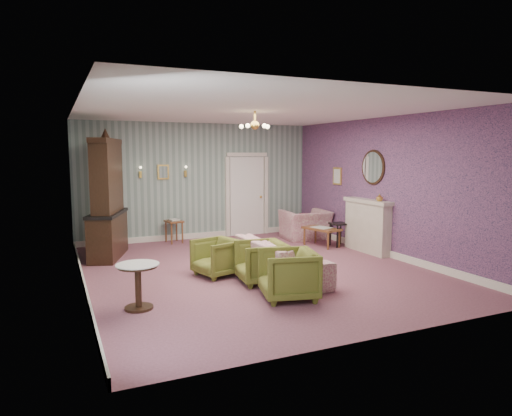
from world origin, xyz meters
name	(u,v)px	position (x,y,z in m)	size (l,w,h in m)	color
floor	(255,269)	(0.00, 0.00, 0.00)	(7.00, 7.00, 0.00)	#895061
ceiling	(255,111)	(0.00, 0.00, 2.90)	(7.00, 7.00, 0.00)	white
wall_back	(199,181)	(0.00, 3.50, 1.45)	(6.00, 6.00, 0.00)	slate
wall_front	(380,215)	(0.00, -3.50, 1.45)	(6.00, 6.00, 0.00)	slate
wall_left	(79,198)	(-3.00, 0.00, 1.45)	(7.00, 7.00, 0.00)	slate
wall_right	(386,187)	(3.00, 0.00, 1.45)	(7.00, 7.00, 0.00)	slate
wall_right_floral	(385,187)	(2.98, 0.00, 1.45)	(7.00, 7.00, 0.00)	#AF578B
door	(247,194)	(1.30, 3.46, 1.08)	(1.12, 0.12, 2.16)	white
olive_chair_a	(288,272)	(-0.25, -1.77, 0.40)	(0.79, 0.74, 0.81)	brown
olive_chair_b	(261,260)	(-0.26, -0.83, 0.39)	(0.75, 0.70, 0.77)	brown
olive_chair_c	(217,255)	(-0.78, -0.11, 0.36)	(0.70, 0.66, 0.72)	brown
sofa_chintz	(278,252)	(0.14, -0.65, 0.44)	(2.27, 0.66, 0.89)	#9B3E5F
wingback_chair	(306,220)	(2.41, 2.28, 0.48)	(1.11, 0.72, 0.97)	#9B3E5F
dresser	(107,195)	(-2.37, 2.16, 1.30)	(0.54, 1.56, 2.60)	black
fireplace	(367,226)	(2.86, 0.40, 0.58)	(0.30, 1.40, 1.16)	beige
mantel_vase	(380,198)	(2.84, 0.00, 1.23)	(0.15, 0.15, 0.15)	gold
oval_mirror	(373,167)	(2.96, 0.40, 1.85)	(0.04, 0.76, 0.84)	white
framed_print	(337,176)	(2.97, 1.75, 1.60)	(0.04, 0.34, 0.42)	gold
coffee_table	(322,237)	(2.29, 1.34, 0.22)	(0.48, 0.86, 0.44)	brown
side_table_black	(339,235)	(2.65, 1.16, 0.28)	(0.37, 0.37, 0.55)	black
pedestal_table	(138,286)	(-2.35, -1.33, 0.32)	(0.59, 0.59, 0.65)	black
nesting_table	(174,231)	(-0.74, 3.15, 0.30)	(0.35, 0.45, 0.59)	brown
gilt_mirror_back	(163,172)	(-0.90, 3.46, 1.70)	(0.28, 0.06, 0.36)	gold
sconce_left	(140,172)	(-1.45, 3.44, 1.70)	(0.16, 0.12, 0.30)	gold
sconce_right	(186,172)	(-0.35, 3.44, 1.70)	(0.16, 0.12, 0.30)	gold
chandelier	(255,126)	(0.00, 0.00, 2.63)	(0.56, 0.56, 0.36)	gold
burgundy_cushion	(307,221)	(2.36, 2.13, 0.48)	(0.38, 0.10, 0.38)	maroon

